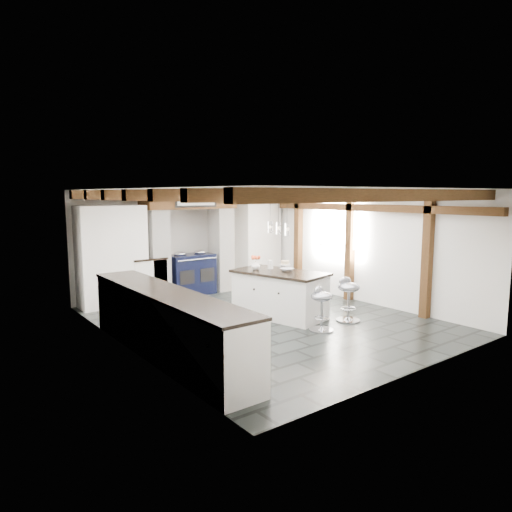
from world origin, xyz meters
TOP-DOWN VIEW (x-y plane):
  - ground at (0.00, 0.00)m, footprint 6.00×6.00m
  - room_shell at (-0.61, 1.42)m, footprint 6.00×6.03m
  - range_cooker at (0.00, 2.68)m, footprint 1.00×0.63m
  - kitchen_island at (0.37, 0.04)m, footprint 1.27×1.86m
  - bar_stool_near at (1.14, -0.91)m, footprint 0.42×0.42m
  - bar_stool_far at (0.34, -1.04)m, footprint 0.46×0.46m

SIDE VIEW (x-z plane):
  - ground at x=0.00m, z-range 0.00..0.00m
  - kitchen_island at x=0.37m, z-range -0.13..0.99m
  - bar_stool_far at x=0.34m, z-range 0.09..0.83m
  - range_cooker at x=0.00m, z-range -0.03..0.96m
  - bar_stool_near at x=1.14m, z-range 0.09..0.87m
  - room_shell at x=-0.61m, z-range -1.93..4.07m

